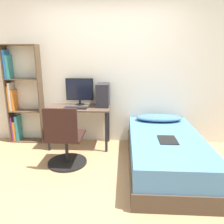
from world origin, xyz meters
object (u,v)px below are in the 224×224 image
at_px(bed, 165,152).
at_px(monitor, 80,90).
at_px(bookshelf, 19,98).
at_px(office_chair, 65,144).
at_px(pc_tower, 103,95).
at_px(keyboard, 76,108).

bearing_deg(bed, monitor, 147.53).
height_order(bookshelf, bed, bookshelf).
bearing_deg(bookshelf, office_chair, -39.87).
xyz_separation_m(bookshelf, pc_tower, (1.55, -0.08, 0.09)).
relative_size(bed, keyboard, 5.12).
xyz_separation_m(office_chair, pc_tower, (0.48, 0.82, 0.57)).
relative_size(office_chair, monitor, 1.86).
relative_size(keyboard, pc_tower, 0.98).
bearing_deg(keyboard, pc_tower, 24.17).
distance_m(monitor, pc_tower, 0.44).
height_order(office_chair, keyboard, office_chair).
height_order(bookshelf, office_chair, bookshelf).
bearing_deg(office_chair, pc_tower, 59.74).
relative_size(office_chair, pc_tower, 2.31).
bearing_deg(pc_tower, keyboard, -155.83).
distance_m(bookshelf, pc_tower, 1.56).
xyz_separation_m(office_chair, monitor, (0.05, 0.91, 0.64)).
distance_m(keyboard, pc_tower, 0.52).
relative_size(monitor, pc_tower, 1.24).
distance_m(bed, monitor, 1.82).
distance_m(bed, keyboard, 1.62).
distance_m(bookshelf, office_chair, 1.48).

